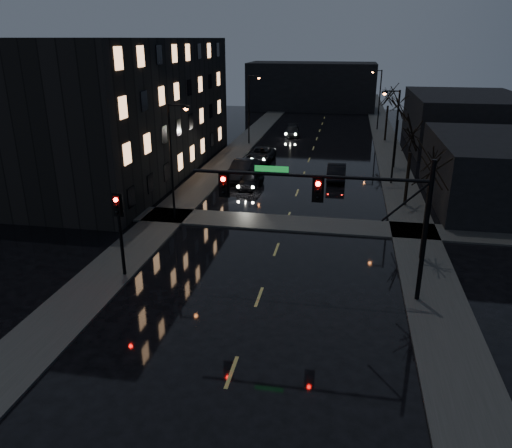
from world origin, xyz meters
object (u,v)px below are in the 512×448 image
at_px(oncoming_car_b, 243,170).
at_px(oncoming_car_c, 262,154).
at_px(oncoming_car_d, 292,131).
at_px(oncoming_car_a, 251,180).
at_px(lead_car, 337,171).

relative_size(oncoming_car_b, oncoming_car_c, 1.04).
bearing_deg(oncoming_car_c, oncoming_car_d, 86.02).
bearing_deg(oncoming_car_a, oncoming_car_c, 101.58).
distance_m(oncoming_car_b, lead_car, 8.42).
relative_size(oncoming_car_b, lead_car, 1.12).
bearing_deg(oncoming_car_a, oncoming_car_b, 122.73).
bearing_deg(oncoming_car_b, lead_car, 15.30).
xyz_separation_m(oncoming_car_b, lead_car, (8.30, 1.40, -0.09)).
relative_size(oncoming_car_b, oncoming_car_d, 1.15).
height_order(oncoming_car_c, oncoming_car_d, oncoming_car_c).
distance_m(oncoming_car_b, oncoming_car_c, 7.35).
height_order(oncoming_car_c, lead_car, lead_car).
bearing_deg(oncoming_car_d, lead_car, -78.66).
bearing_deg(oncoming_car_b, oncoming_car_d, 90.50).
distance_m(oncoming_car_a, oncoming_car_b, 2.74).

